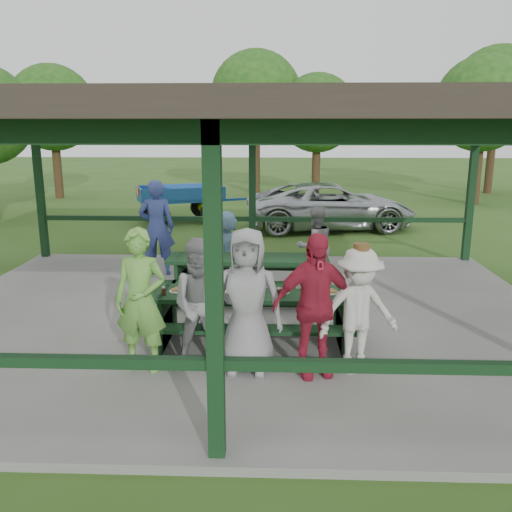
{
  "coord_description": "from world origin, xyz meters",
  "views": [
    {
      "loc": [
        0.52,
        -8.21,
        3.06
      ],
      "look_at": [
        0.23,
        -0.3,
        1.14
      ],
      "focal_mm": 38.0,
      "sensor_mm": 36.0,
      "label": 1
    }
  ],
  "objects_px": {
    "spectator_blue": "(157,228)",
    "pickup_truck": "(331,206)",
    "contestant_green": "(141,301)",
    "contestant_red": "(314,305)",
    "farm_trailer": "(181,203)",
    "contestant_grey_mid": "(247,301)",
    "contestant_grey_left": "(203,305)",
    "picnic_table_near": "(253,311)",
    "spectator_lblue": "(227,247)",
    "spectator_grey": "(315,247)",
    "picnic_table_far": "(248,272)",
    "contestant_white_fedora": "(359,311)"
  },
  "relations": [
    {
      "from": "spectator_blue",
      "to": "pickup_truck",
      "type": "relative_size",
      "value": 0.39
    },
    {
      "from": "contestant_green",
      "to": "contestant_red",
      "type": "height_order",
      "value": "contestant_green"
    },
    {
      "from": "farm_trailer",
      "to": "pickup_truck",
      "type": "bearing_deg",
      "value": -34.16
    },
    {
      "from": "contestant_grey_mid",
      "to": "farm_trailer",
      "type": "height_order",
      "value": "contestant_grey_mid"
    },
    {
      "from": "contestant_grey_left",
      "to": "farm_trailer",
      "type": "distance_m",
      "value": 11.21
    },
    {
      "from": "picnic_table_near",
      "to": "farm_trailer",
      "type": "xyz_separation_m",
      "value": [
        -2.75,
        10.21,
        0.04
      ]
    },
    {
      "from": "picnic_table_near",
      "to": "pickup_truck",
      "type": "relative_size",
      "value": 0.56
    },
    {
      "from": "contestant_grey_mid",
      "to": "spectator_lblue",
      "type": "xyz_separation_m",
      "value": [
        -0.58,
        3.76,
        -0.18
      ]
    },
    {
      "from": "spectator_blue",
      "to": "spectator_grey",
      "type": "distance_m",
      "value": 3.19
    },
    {
      "from": "picnic_table_near",
      "to": "spectator_lblue",
      "type": "bearing_deg",
      "value": 101.78
    },
    {
      "from": "contestant_grey_left",
      "to": "farm_trailer",
      "type": "height_order",
      "value": "contestant_grey_left"
    },
    {
      "from": "contestant_green",
      "to": "contestant_red",
      "type": "xyz_separation_m",
      "value": [
        2.09,
        -0.06,
        -0.01
      ]
    },
    {
      "from": "spectator_grey",
      "to": "pickup_truck",
      "type": "xyz_separation_m",
      "value": [
        0.91,
        6.3,
        -0.16
      ]
    },
    {
      "from": "spectator_lblue",
      "to": "pickup_truck",
      "type": "height_order",
      "value": "spectator_lblue"
    },
    {
      "from": "contestant_red",
      "to": "spectator_grey",
      "type": "bearing_deg",
      "value": 69.29
    },
    {
      "from": "picnic_table_far",
      "to": "spectator_grey",
      "type": "relative_size",
      "value": 1.82
    },
    {
      "from": "contestant_grey_left",
      "to": "contestant_white_fedora",
      "type": "bearing_deg",
      "value": -5.15
    },
    {
      "from": "contestant_green",
      "to": "pickup_truck",
      "type": "relative_size",
      "value": 0.36
    },
    {
      "from": "picnic_table_far",
      "to": "contestant_green",
      "type": "xyz_separation_m",
      "value": [
        -1.16,
        -2.84,
        0.41
      ]
    },
    {
      "from": "spectator_grey",
      "to": "contestant_grey_mid",
      "type": "bearing_deg",
      "value": 51.51
    },
    {
      "from": "spectator_grey",
      "to": "contestant_green",
      "type": "bearing_deg",
      "value": 35.25
    },
    {
      "from": "picnic_table_near",
      "to": "spectator_blue",
      "type": "height_order",
      "value": "spectator_blue"
    },
    {
      "from": "picnic_table_near",
      "to": "contestant_green",
      "type": "height_order",
      "value": "contestant_green"
    },
    {
      "from": "contestant_white_fedora",
      "to": "spectator_blue",
      "type": "bearing_deg",
      "value": 111.68
    },
    {
      "from": "contestant_white_fedora",
      "to": "spectator_blue",
      "type": "height_order",
      "value": "spectator_blue"
    },
    {
      "from": "farm_trailer",
      "to": "contestant_green",
      "type": "bearing_deg",
      "value": -104.26
    },
    {
      "from": "pickup_truck",
      "to": "spectator_blue",
      "type": "bearing_deg",
      "value": 136.23
    },
    {
      "from": "picnic_table_far",
      "to": "farm_trailer",
      "type": "relative_size",
      "value": 0.77
    },
    {
      "from": "picnic_table_near",
      "to": "picnic_table_far",
      "type": "relative_size",
      "value": 1.01
    },
    {
      "from": "picnic_table_far",
      "to": "contestant_grey_left",
      "type": "height_order",
      "value": "contestant_grey_left"
    },
    {
      "from": "contestant_grey_mid",
      "to": "spectator_blue",
      "type": "distance_m",
      "value": 4.82
    },
    {
      "from": "contestant_grey_mid",
      "to": "spectator_lblue",
      "type": "bearing_deg",
      "value": 102.21
    },
    {
      "from": "contestant_green",
      "to": "contestant_red",
      "type": "bearing_deg",
      "value": 5.79
    },
    {
      "from": "contestant_green",
      "to": "spectator_grey",
      "type": "distance_m",
      "value": 4.39
    },
    {
      "from": "contestant_green",
      "to": "picnic_table_near",
      "type": "bearing_deg",
      "value": 39.84
    },
    {
      "from": "contestant_grey_left",
      "to": "contestant_white_fedora",
      "type": "xyz_separation_m",
      "value": [
        1.88,
        -0.02,
        -0.04
      ]
    },
    {
      "from": "picnic_table_far",
      "to": "contestant_green",
      "type": "height_order",
      "value": "contestant_green"
    },
    {
      "from": "picnic_table_near",
      "to": "farm_trailer",
      "type": "relative_size",
      "value": 0.78
    },
    {
      "from": "contestant_grey_mid",
      "to": "farm_trailer",
      "type": "distance_m",
      "value": 11.36
    },
    {
      "from": "spectator_lblue",
      "to": "spectator_grey",
      "type": "xyz_separation_m",
      "value": [
        1.65,
        -0.08,
        0.04
      ]
    },
    {
      "from": "pickup_truck",
      "to": "farm_trailer",
      "type": "distance_m",
      "value": 4.81
    },
    {
      "from": "spectator_blue",
      "to": "farm_trailer",
      "type": "xyz_separation_m",
      "value": [
        -0.68,
        6.66,
        -0.44
      ]
    },
    {
      "from": "pickup_truck",
      "to": "spectator_grey",
      "type": "bearing_deg",
      "value": 163.62
    },
    {
      "from": "contestant_red",
      "to": "picnic_table_far",
      "type": "bearing_deg",
      "value": 91.25
    },
    {
      "from": "contestant_grey_mid",
      "to": "pickup_truck",
      "type": "bearing_deg",
      "value": 82.24
    },
    {
      "from": "spectator_lblue",
      "to": "spectator_grey",
      "type": "height_order",
      "value": "spectator_grey"
    },
    {
      "from": "spectator_grey",
      "to": "picnic_table_near",
      "type": "bearing_deg",
      "value": 47.81
    },
    {
      "from": "contestant_green",
      "to": "farm_trailer",
      "type": "height_order",
      "value": "contestant_green"
    },
    {
      "from": "farm_trailer",
      "to": "contestant_red",
      "type": "bearing_deg",
      "value": -94.07
    },
    {
      "from": "spectator_lblue",
      "to": "pickup_truck",
      "type": "distance_m",
      "value": 6.73
    }
  ]
}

